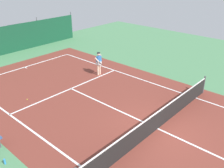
{
  "coord_description": "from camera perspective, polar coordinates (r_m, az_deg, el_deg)",
  "views": [
    {
      "loc": [
        -8.8,
        -5.02,
        7.04
      ],
      "look_at": [
        0.84,
        3.67,
        0.9
      ],
      "focal_mm": 40.3,
      "sensor_mm": 36.0,
      "label": 1
    }
  ],
  "objects": [
    {
      "name": "ground_plane",
      "position": [
        12.34,
        10.26,
        -9.95
      ],
      "size": [
        36.0,
        36.0,
        0.0
      ],
      "primitive_type": "plane",
      "color": "#4C8456"
    },
    {
      "name": "court_surface",
      "position": [
        12.34,
        10.27,
        -9.94
      ],
      "size": [
        11.02,
        26.6,
        0.01
      ],
      "color": "brown",
      "rests_on": "ground"
    },
    {
      "name": "tennis_net",
      "position": [
        12.05,
        10.45,
        -7.96
      ],
      "size": [
        10.12,
        0.1,
        1.1
      ],
      "color": "black",
      "rests_on": "ground"
    },
    {
      "name": "tennis_player",
      "position": [
        17.54,
        -3.0,
        5.01
      ],
      "size": [
        0.68,
        0.78,
        1.64
      ],
      "rotation": [
        0.0,
        0.0,
        3.22
      ],
      "color": "beige",
      "rests_on": "ground"
    },
    {
      "name": "tennis_ball_near_player",
      "position": [
        15.34,
        -18.71,
        -3.33
      ],
      "size": [
        0.07,
        0.07,
        0.07
      ],
      "primitive_type": "sphere",
      "color": "#CCDB33",
      "rests_on": "ground"
    },
    {
      "name": "parked_car",
      "position": [
        27.15,
        -20.08,
        10.61
      ],
      "size": [
        2.11,
        4.25,
        1.68
      ],
      "rotation": [
        0.0,
        0.0,
        -0.03
      ],
      "color": "silver",
      "rests_on": "ground"
    },
    {
      "name": "water_bottle",
      "position": [
        11.07,
        -23.16,
        -15.87
      ],
      "size": [
        0.08,
        0.08,
        0.24
      ],
      "primitive_type": "cylinder",
      "color": "#338CD8",
      "rests_on": "ground"
    }
  ]
}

